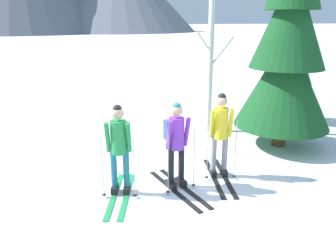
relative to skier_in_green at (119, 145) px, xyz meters
The scene contains 7 objects.
ground_plane 1.31m from the skier_in_green, ahead, with size 400.00×400.00×0.00m, color white.
skier_in_green is the anchor object (origin of this frame).
skier_in_purple 1.02m from the skier_in_green, ahead, with size 0.74×1.78×1.63m.
skier_in_yellow 1.98m from the skier_in_green, ahead, with size 0.62×1.78×1.69m.
pine_tree_near 6.47m from the skier_in_green, 29.66° to the left, with size 1.35×1.35×3.27m.
pine_tree_mid 4.61m from the skier_in_green, 19.21° to the left, with size 2.24×2.24×5.41m.
birch_tree_slender 4.26m from the skier_in_green, 46.41° to the left, with size 1.20×0.38×3.97m.
Camera 1 is at (-1.53, -5.70, 3.01)m, focal length 36.35 mm.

